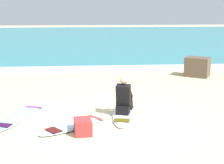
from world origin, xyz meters
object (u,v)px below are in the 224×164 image
surfboard_main (123,112)px  beach_bag (83,127)px  shoreline_rock (197,67)px  surfboard_spare_near (21,116)px  surfboard_spare_far (77,124)px  surfer_seated (124,98)px

surfboard_main → beach_bag: size_ratio=4.94×
surfboard_main → shoreline_rock: shoreline_rock is taller
surfboard_spare_near → beach_bag: (1.53, -1.21, 0.12)m
surfboard_main → surfboard_spare_near: 2.56m
surfboard_spare_far → shoreline_rock: (4.53, 5.17, 0.34)m
surfboard_spare_far → beach_bag: size_ratio=3.91×
surfer_seated → surfboard_spare_near: (-2.55, 0.02, -0.40)m
surfer_seated → surfboard_spare_near: bearing=179.6°
surfer_seated → shoreline_rock: size_ratio=1.07×
surfboard_spare_far → beach_bag: bearing=-74.2°
beach_bag → surfboard_spare_near: bearing=141.7°
surfer_seated → beach_bag: surfer_seated is taller
surfer_seated → surfboard_spare_near: 2.58m
shoreline_rock → surfer_seated: bearing=-127.1°
surfer_seated → beach_bag: (-1.02, -1.19, -0.28)m
surfboard_main → surfboard_spare_far: 1.43m
surfboard_spare_far → shoreline_rock: size_ratio=2.12×
beach_bag → surfer_seated: bearing=49.3°
surfboard_main → beach_bag: bearing=-127.8°
surfboard_spare_near → shoreline_rock: (5.92, 4.45, 0.34)m
beach_bag → surfboard_main: bearing=52.2°
surfboard_main → shoreline_rock: 5.50m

